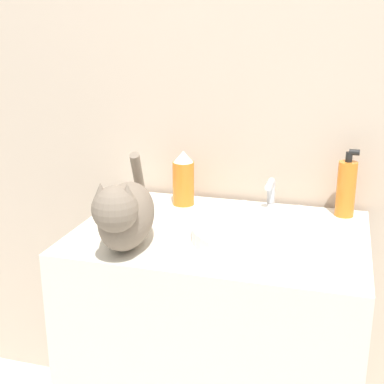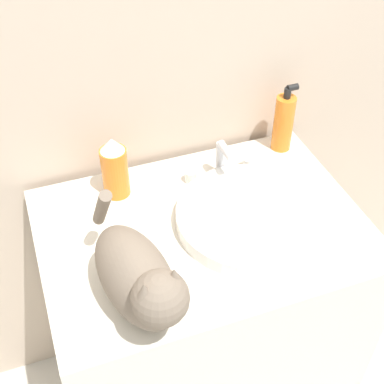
% 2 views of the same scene
% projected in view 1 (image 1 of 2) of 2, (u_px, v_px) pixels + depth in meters
% --- Properties ---
extents(wall_back, '(6.00, 0.05, 2.50)m').
position_uv_depth(wall_back, '(247.00, 68.00, 1.69)').
color(wall_back, '#C6B29E').
rests_on(wall_back, ground_plane).
extents(vanity_cabinet, '(0.81, 0.59, 0.82)m').
position_uv_depth(vanity_cabinet, '(218.00, 356.00, 1.64)').
color(vanity_cabinet, silver).
rests_on(vanity_cabinet, ground_plane).
extents(sink_basin, '(0.37, 0.37, 0.04)m').
position_uv_depth(sink_basin, '(260.00, 232.00, 1.45)').
color(sink_basin, white).
rests_on(sink_basin, vanity_cabinet).
extents(faucet, '(0.20, 0.09, 0.12)m').
position_uv_depth(faucet, '(270.00, 200.00, 1.62)').
color(faucet, silver).
rests_on(faucet, vanity_cabinet).
extents(cat, '(0.19, 0.39, 0.22)m').
position_uv_depth(cat, '(125.00, 213.00, 1.37)').
color(cat, '#7A6B5B').
rests_on(cat, vanity_cabinet).
extents(soap_bottle, '(0.06, 0.06, 0.21)m').
position_uv_depth(soap_bottle, '(346.00, 188.00, 1.61)').
color(soap_bottle, orange).
rests_on(soap_bottle, vanity_cabinet).
extents(spray_bottle, '(0.07, 0.07, 0.18)m').
position_uv_depth(spray_bottle, '(183.00, 179.00, 1.71)').
color(spray_bottle, orange).
rests_on(spray_bottle, vanity_cabinet).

